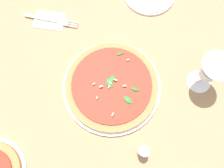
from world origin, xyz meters
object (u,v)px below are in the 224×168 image
at_px(fork, 51,20).
at_px(wine_glass, 211,71).
at_px(pizza_arugula_main, 112,85).
at_px(shaker_pepper, 143,151).

bearing_deg(fork, wine_glass, -12.14).
bearing_deg(wine_glass, pizza_arugula_main, -151.90).
xyz_separation_m(fork, shaker_pepper, (0.48, -0.29, 0.03)).
distance_m(fork, shaker_pepper, 0.56).
bearing_deg(pizza_arugula_main, wine_glass, 28.10).
bearing_deg(fork, shaker_pepper, -43.23).
distance_m(pizza_arugula_main, fork, 0.34).
relative_size(pizza_arugula_main, shaker_pepper, 4.85).
relative_size(pizza_arugula_main, fork, 1.60).
relative_size(fork, shaker_pepper, 3.03).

